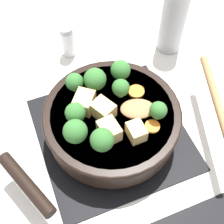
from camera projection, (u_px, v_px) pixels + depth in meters
The scene contains 20 objects.
ground_plane at pixel (112, 134), 0.69m from camera, with size 2.40×2.40×0.00m, color white.
front_burner_grate at pixel (112, 131), 0.68m from camera, with size 0.31×0.31×0.03m.
skillet_pan at pixel (111, 120), 0.64m from camera, with size 0.37×0.29×0.06m.
wooden_spoon at pixel (185, 106), 0.61m from camera, with size 0.24×0.24×0.02m.
tofu_cube_center_large at pixel (84, 102), 0.61m from camera, with size 0.04×0.04×0.04m, color #DBB770.
tofu_cube_near_handle at pixel (103, 111), 0.60m from camera, with size 0.04×0.03×0.03m, color #DBB770.
tofu_cube_east_chunk at pixel (136, 132), 0.57m from camera, with size 0.04×0.03×0.03m, color #DBB770.
tofu_cube_west_chunk at pixel (109, 131), 0.57m from camera, with size 0.04×0.03×0.03m, color #DBB770.
broccoli_floret_near_spoon at pixel (102, 140), 0.55m from camera, with size 0.04×0.04×0.05m.
broccoli_floret_center_top at pixel (158, 110), 0.59m from camera, with size 0.03×0.03×0.04m.
broccoli_floret_east_rim at pixel (75, 113), 0.58m from camera, with size 0.04×0.04×0.05m.
broccoli_floret_west_rim at pixel (121, 70), 0.64m from camera, with size 0.04×0.04×0.05m.
broccoli_floret_north_edge at pixel (121, 88), 0.62m from camera, with size 0.04×0.04×0.04m.
broccoli_floret_south_cluster at pixel (75, 82), 0.63m from camera, with size 0.04×0.04×0.04m.
broccoli_floret_mid_floret at pixel (75, 132), 0.56m from camera, with size 0.05×0.05×0.05m.
broccoli_floret_small_inner at pixel (95, 79), 0.62m from camera, with size 0.05×0.05×0.05m.
carrot_slice_orange_thin at pixel (152, 126), 0.59m from camera, with size 0.03×0.03×0.01m, color orange.
carrot_slice_near_center at pixel (136, 91), 0.64m from camera, with size 0.03×0.03×0.01m, color orange.
pepper_mill at pixel (174, 18), 0.76m from camera, with size 0.06×0.06×0.21m.
salt_shaker at pixel (68, 41), 0.79m from camera, with size 0.04×0.04×0.09m.
Camera 1 is at (0.13, 0.32, 0.60)m, focal length 50.00 mm.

